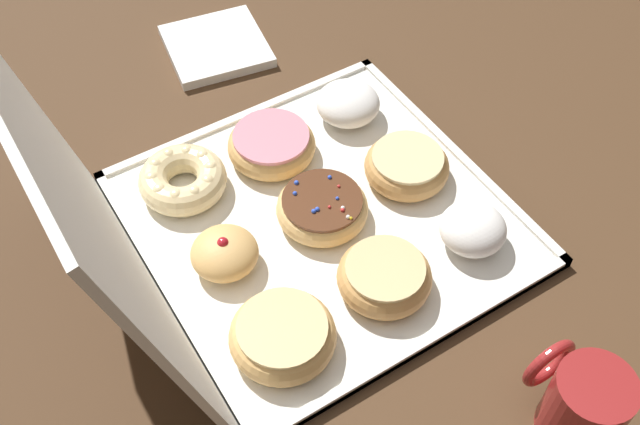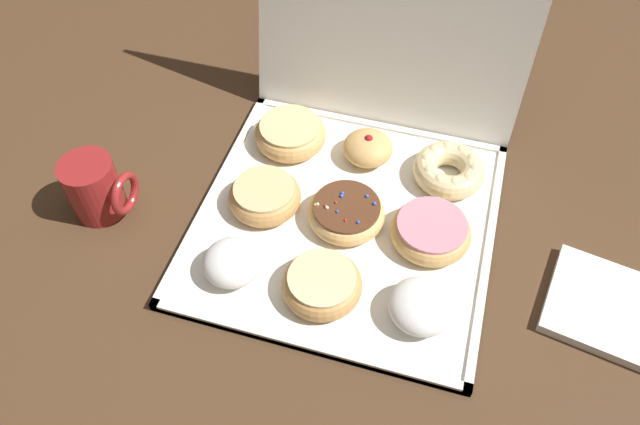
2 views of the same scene
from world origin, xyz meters
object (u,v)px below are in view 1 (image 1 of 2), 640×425
pink_frosted_donut_5 (274,144)px  cruller_donut_8 (183,179)px  glazed_ring_donut_6 (283,335)px  sprinkle_donut_4 (323,209)px  powdered_filled_donut_2 (348,103)px  glazed_ring_donut_1 (407,166)px  donut_box (322,219)px  napkin_stack (216,46)px  glazed_ring_donut_3 (384,276)px  powdered_filled_donut_0 (473,229)px  coffee_mug (583,403)px  jelly_filled_donut_7 (225,254)px

pink_frosted_donut_5 → cruller_donut_8: (0.01, 0.13, 0.00)m
pink_frosted_donut_5 → glazed_ring_donut_6: glazed_ring_donut_6 is taller
sprinkle_donut_4 → pink_frosted_donut_5: (0.13, -0.00, 0.00)m
powdered_filled_donut_2 → glazed_ring_donut_6: bearing=135.6°
glazed_ring_donut_1 → pink_frosted_donut_5: same height
donut_box → napkin_stack: same height
glazed_ring_donut_3 → pink_frosted_donut_5: (0.25, 0.00, -0.00)m
powdered_filled_donut_0 → coffee_mug: bearing=166.4°
glazed_ring_donut_1 → glazed_ring_donut_3: (-0.13, 0.13, 0.00)m
donut_box → powdered_filled_donut_2: size_ratio=4.93×
jelly_filled_donut_7 → napkin_stack: jelly_filled_donut_7 is taller
powdered_filled_donut_0 → jelly_filled_donut_7: size_ratio=1.01×
glazed_ring_donut_3 → jelly_filled_donut_7: 0.19m
powdered_filled_donut_0 → powdered_filled_donut_2: size_ratio=0.92×
glazed_ring_donut_1 → glazed_ring_donut_6: bearing=116.5°
powdered_filled_donut_0 → jelly_filled_donut_7: jelly_filled_donut_7 is taller
glazed_ring_donut_6 → napkin_stack: (0.51, -0.18, -0.02)m
sprinkle_donut_4 → cruller_donut_8: 0.19m
jelly_filled_donut_7 → cruller_donut_8: bearing=-3.8°
donut_box → cruller_donut_8: 0.19m
jelly_filled_donut_7 → pink_frosted_donut_5: bearing=-47.4°
donut_box → glazed_ring_donut_6: (-0.13, 0.13, 0.03)m
sprinkle_donut_4 → cruller_donut_8: same height
glazed_ring_donut_6 → pink_frosted_donut_5: bearing=-28.0°
glazed_ring_donut_6 → coffee_mug: 0.32m
glazed_ring_donut_3 → glazed_ring_donut_6: (-0.00, 0.14, 0.00)m
pink_frosted_donut_5 → cruller_donut_8: 0.13m
glazed_ring_donut_1 → pink_frosted_donut_5: bearing=45.0°
powdered_filled_donut_0 → sprinkle_donut_4: (0.13, 0.14, -0.01)m
glazed_ring_donut_1 → coffee_mug: coffee_mug is taller
powdered_filled_donut_2 → coffee_mug: (-0.50, 0.05, 0.02)m
jelly_filled_donut_7 → coffee_mug: bearing=-149.8°
glazed_ring_donut_1 → powdered_filled_donut_2: bearing=0.8°
glazed_ring_donut_6 → coffee_mug: size_ratio=1.19×
powdered_filled_donut_2 → cruller_donut_8: size_ratio=0.78×
glazed_ring_donut_6 → powdered_filled_donut_2: bearing=-44.4°
glazed_ring_donut_1 → glazed_ring_donut_3: glazed_ring_donut_3 is taller
donut_box → coffee_mug: (-0.37, -0.08, 0.05)m
donut_box → glazed_ring_donut_3: 0.13m
glazed_ring_donut_3 → coffee_mug: coffee_mug is taller
powdered_filled_donut_0 → sprinkle_donut_4: bearing=47.0°
powdered_filled_donut_0 → glazed_ring_donut_3: bearing=89.2°
powdered_filled_donut_0 → napkin_stack: (0.51, 0.09, -0.03)m
pink_frosted_donut_5 → cruller_donut_8: bearing=87.0°
napkin_stack → powdered_filled_donut_2: bearing=-160.3°
pink_frosted_donut_5 → glazed_ring_donut_6: bearing=152.0°
powdered_filled_donut_0 → cruller_donut_8: powdered_filled_donut_0 is taller
powdered_filled_donut_0 → napkin_stack: powdered_filled_donut_0 is taller
powdered_filled_donut_2 → glazed_ring_donut_6: powdered_filled_donut_2 is taller
jelly_filled_donut_7 → powdered_filled_donut_0: bearing=-115.1°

